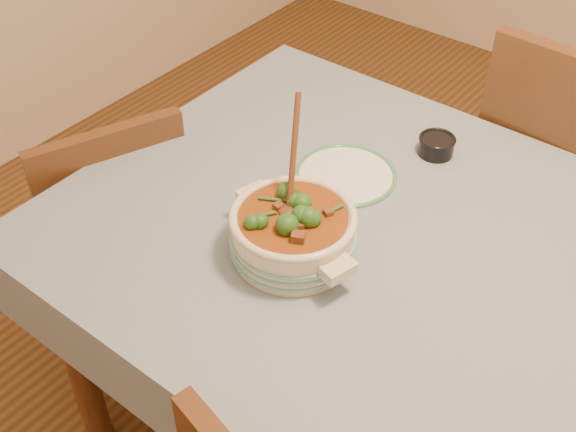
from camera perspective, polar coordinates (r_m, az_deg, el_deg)
The scene contains 6 objects.
dining_table at distance 1.53m, azimuth 12.01°, elevation -6.78°, with size 1.68×1.08×0.76m.
stew_casserole at distance 1.43m, azimuth 0.41°, elevation -1.05°, with size 0.32×0.30×0.30m.
white_plate at distance 1.65m, azimuth 4.57°, elevation 3.14°, with size 0.26×0.26×0.02m.
condiment_bowl at distance 1.76m, azimuth 11.66°, elevation 5.56°, with size 0.10×0.10×0.05m.
chair_far at distance 2.10m, azimuth 21.25°, elevation 2.35°, with size 0.49×0.49×0.99m.
chair_left at distance 2.04m, azimuth -13.67°, elevation -0.40°, with size 0.50×0.50×0.82m.
Camera 1 is at (0.37, -0.98, 1.78)m, focal length 45.00 mm.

